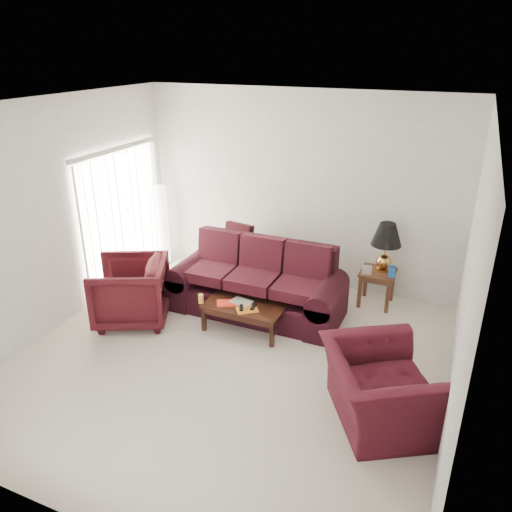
# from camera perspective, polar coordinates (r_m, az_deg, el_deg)

# --- Properties ---
(floor) EXTENTS (5.00, 5.00, 0.00)m
(floor) POSITION_cam_1_polar(r_m,az_deg,el_deg) (6.26, -3.16, -11.72)
(floor) COLOR silver
(floor) RESTS_ON ground
(blinds) EXTENTS (0.10, 2.00, 2.16)m
(blinds) POSITION_cam_1_polar(r_m,az_deg,el_deg) (7.96, -14.89, 4.10)
(blinds) COLOR silver
(blinds) RESTS_ON ground
(sofa) EXTENTS (2.51, 1.21, 1.00)m
(sofa) POSITION_cam_1_polar(r_m,az_deg,el_deg) (7.03, -0.02, -2.80)
(sofa) COLOR black
(sofa) RESTS_ON ground
(throw_pillow) EXTENTS (0.48, 0.29, 0.47)m
(throw_pillow) POSITION_cam_1_polar(r_m,az_deg,el_deg) (7.80, -2.00, 2.10)
(throw_pillow) COLOR black
(throw_pillow) RESTS_ON sofa
(end_table) EXTENTS (0.51, 0.51, 0.53)m
(end_table) POSITION_cam_1_polar(r_m,az_deg,el_deg) (7.55, 13.59, -3.52)
(end_table) COLOR #462E18
(end_table) RESTS_ON ground
(table_lamp) EXTENTS (0.56, 0.56, 0.72)m
(table_lamp) POSITION_cam_1_polar(r_m,az_deg,el_deg) (7.34, 14.58, 0.97)
(table_lamp) COLOR #C0853C
(table_lamp) RESTS_ON end_table
(clock) EXTENTS (0.14, 0.08, 0.13)m
(clock) POSITION_cam_1_polar(r_m,az_deg,el_deg) (7.28, 12.55, -1.58)
(clock) COLOR white
(clock) RESTS_ON end_table
(blue_canister) EXTENTS (0.12, 0.12, 0.16)m
(blue_canister) POSITION_cam_1_polar(r_m,az_deg,el_deg) (7.27, 15.27, -1.74)
(blue_canister) COLOR #174197
(blue_canister) RESTS_ON end_table
(picture_frame) EXTENTS (0.14, 0.16, 0.05)m
(picture_frame) POSITION_cam_1_polar(r_m,az_deg,el_deg) (7.59, 13.27, -0.55)
(picture_frame) COLOR silver
(picture_frame) RESTS_ON end_table
(floor_lamp) EXTENTS (0.25, 0.25, 1.41)m
(floor_lamp) POSITION_cam_1_polar(r_m,az_deg,el_deg) (8.72, -10.61, 3.53)
(floor_lamp) COLOR white
(floor_lamp) RESTS_ON ground
(armchair_left) EXTENTS (1.29, 1.28, 0.89)m
(armchair_left) POSITION_cam_1_polar(r_m,az_deg,el_deg) (7.06, -14.15, -3.95)
(armchair_left) COLOR #3C0D13
(armchair_left) RESTS_ON ground
(armchair_right) EXTENTS (1.48, 1.53, 0.76)m
(armchair_right) POSITION_cam_1_polar(r_m,az_deg,el_deg) (5.33, 13.93, -14.48)
(armchair_right) COLOR #3D0E18
(armchair_right) RESTS_ON ground
(coffee_table) EXTENTS (1.12, 0.65, 0.37)m
(coffee_table) POSITION_cam_1_polar(r_m,az_deg,el_deg) (6.73, -1.37, -7.07)
(coffee_table) COLOR black
(coffee_table) RESTS_ON ground
(magazine_red) EXTENTS (0.34, 0.31, 0.02)m
(magazine_red) POSITION_cam_1_polar(r_m,az_deg,el_deg) (6.69, -3.32, -5.39)
(magazine_red) COLOR red
(magazine_red) RESTS_ON coffee_table
(magazine_white) EXTENTS (0.31, 0.26, 0.02)m
(magazine_white) POSITION_cam_1_polar(r_m,az_deg,el_deg) (6.71, -1.71, -5.27)
(magazine_white) COLOR beige
(magazine_white) RESTS_ON coffee_table
(magazine_orange) EXTENTS (0.34, 0.33, 0.02)m
(magazine_orange) POSITION_cam_1_polar(r_m,az_deg,el_deg) (6.53, -1.02, -6.16)
(magazine_orange) COLOR #C77817
(magazine_orange) RESTS_ON coffee_table
(remote_a) EXTENTS (0.11, 0.17, 0.02)m
(remote_a) POSITION_cam_1_polar(r_m,az_deg,el_deg) (6.53, -1.69, -5.92)
(remote_a) COLOR black
(remote_a) RESTS_ON coffee_table
(remote_b) EXTENTS (0.06, 0.17, 0.02)m
(remote_b) POSITION_cam_1_polar(r_m,az_deg,el_deg) (6.56, -0.28, -5.80)
(remote_b) COLOR black
(remote_b) RESTS_ON coffee_table
(yellow_glass) EXTENTS (0.09, 0.09, 0.12)m
(yellow_glass) POSITION_cam_1_polar(r_m,az_deg,el_deg) (6.72, -6.32, -4.87)
(yellow_glass) COLOR yellow
(yellow_glass) RESTS_ON coffee_table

